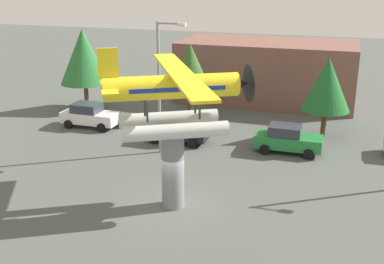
% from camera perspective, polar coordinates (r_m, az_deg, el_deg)
% --- Properties ---
extents(ground_plane, '(140.00, 140.00, 0.00)m').
position_cam_1_polar(ground_plane, '(23.95, -2.24, -8.72)').
color(ground_plane, '#4C514C').
extents(display_pedestal, '(1.10, 1.10, 3.83)m').
position_cam_1_polar(display_pedestal, '(23.14, -2.29, -4.50)').
color(display_pedestal, slate).
rests_on(display_pedestal, ground).
extents(floatplane_monument, '(7.07, 9.59, 4.00)m').
position_cam_1_polar(floatplane_monument, '(22.01, -2.08, 4.16)').
color(floatplane_monument, silver).
rests_on(floatplane_monument, display_pedestal).
extents(car_near_white, '(4.20, 2.02, 1.76)m').
position_cam_1_polar(car_near_white, '(36.30, -12.08, 1.96)').
color(car_near_white, white).
rests_on(car_near_white, ground).
extents(car_mid_black, '(4.20, 2.02, 1.76)m').
position_cam_1_polar(car_mid_black, '(32.34, -1.87, 0.34)').
color(car_mid_black, black).
rests_on(car_mid_black, ground).
extents(car_far_green, '(4.20, 2.02, 1.76)m').
position_cam_1_polar(car_far_green, '(31.05, 11.29, -0.81)').
color(car_far_green, '#237A38').
rests_on(car_far_green, ground).
extents(streetlight_primary, '(1.84, 0.28, 8.20)m').
position_cam_1_polar(streetlight_primary, '(29.38, -3.61, 6.25)').
color(streetlight_primary, gray).
rests_on(streetlight_primary, ground).
extents(storefront_building, '(15.10, 7.54, 5.23)m').
position_cam_1_polar(storefront_building, '(43.29, 8.90, 7.16)').
color(storefront_building, brown).
rests_on(storefront_building, ground).
extents(tree_west, '(3.99, 3.99, 6.64)m').
position_cam_1_polar(tree_west, '(40.54, -12.75, 8.74)').
color(tree_west, brown).
rests_on(tree_west, ground).
extents(tree_east, '(3.38, 3.38, 5.96)m').
position_cam_1_polar(tree_east, '(36.34, -0.23, 7.57)').
color(tree_east, brown).
rests_on(tree_east, ground).
extents(tree_center_back, '(3.28, 3.28, 5.55)m').
position_cam_1_polar(tree_center_back, '(33.92, 15.75, 5.46)').
color(tree_center_back, brown).
rests_on(tree_center_back, ground).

